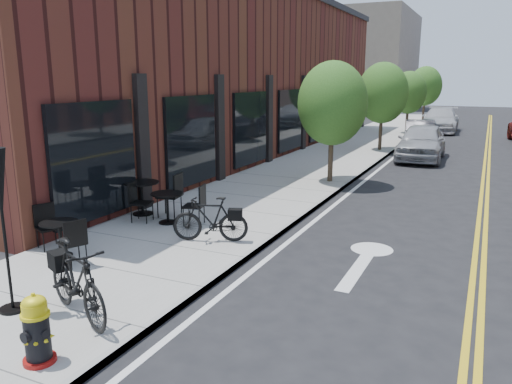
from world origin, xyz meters
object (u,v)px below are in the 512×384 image
Objects in this scene: fire_hydrant at (37,330)px; bistro_set_c at (142,193)px; patio_umbrella at (0,196)px; bicycle_right at (76,281)px; bistro_set_a at (60,234)px; parked_car_c at (440,120)px; bicycle_left at (210,219)px; parked_car_a at (422,142)px; parked_car_b at (420,133)px; bistro_set_b at (167,203)px.

bistro_set_c is at bearing 121.59° from fire_hydrant.
bicycle_right is at bearing 12.33° from patio_umbrella.
parked_car_c is (4.23, 27.49, 0.20)m from bistro_set_a.
fire_hydrant is 0.37× the size of patio_umbrella.
parked_car_c is at bearing 155.03° from bicycle_left.
bistro_set_a is at bearing 136.74° from fire_hydrant.
parked_car_a is 1.13× the size of parked_car_b.
bistro_set_c is at bearing 146.67° from bistro_set_b.
bistro_set_c is (-1.00, 0.37, 0.07)m from bistro_set_b.
parked_car_c reaches higher than bistro_set_c.
bicycle_left is 0.77× the size of bistro_set_c.
patio_umbrella reaches higher than bistro_set_c.
fire_hydrant is 2.09m from patio_umbrella.
bistro_set_b is at bearing 96.46° from patio_umbrella.
bistro_set_a is at bearing -114.58° from bistro_set_b.
parked_car_b is (1.44, 22.57, 0.12)m from fire_hydrant.
patio_umbrella is at bearing 154.95° from fire_hydrant.
patio_umbrella is at bearing -82.91° from bistro_set_c.
bicycle_right reaches higher than bistro_set_b.
parked_car_a reaches higher than bicycle_right.
fire_hydrant is 1.13m from bicycle_right.
bistro_set_c is (-0.45, 3.05, 0.09)m from bistro_set_a.
bicycle_right is at bearing -99.37° from parked_car_a.
patio_umbrella is 0.45× the size of parked_car_c.
fire_hydrant is 0.56× the size of bicycle_left.
parked_car_a is (3.50, 17.38, -1.05)m from patio_umbrella.
fire_hydrant is 0.22× the size of parked_car_b.
bistro_set_c is at bearing 106.93° from patio_umbrella.
bicycle_left is 17.92m from parked_car_b.
parked_car_c is (4.68, 24.44, 0.11)m from bistro_set_c.
fire_hydrant is at bearing -23.78° from bistro_set_a.
bistro_set_a is at bearing -99.75° from parked_car_c.
bicycle_left is at bearing -95.79° from parked_car_c.
parked_car_b is at bearing 18.74° from bicycle_right.
bistro_set_b is (-1.55, 0.72, -0.00)m from bicycle_left.
parked_car_a reaches higher than bistro_set_c.
parked_car_c is (-0.34, 12.07, 0.00)m from parked_car_a.
patio_umbrella is (-1.44, 0.82, 1.28)m from fire_hydrant.
parked_car_a is at bearing 97.62° from bistro_set_a.
bicycle_right is 1.03× the size of bistro_set_b.
bicycle_right is 0.41× the size of parked_car_a.
bicycle_right is 5.43m from bistro_set_c.
bicycle_left is 0.66× the size of patio_umbrella.
bistro_set_b is 0.39× the size of parked_car_a.
parked_car_b reaches higher than bistro_set_c.
bicycle_left is at bearing 23.90° from bicycle_right.
fire_hydrant is at bearing -83.27° from bistro_set_b.
patio_umbrella reaches higher than parked_car_a.
parked_car_b reaches higher than bistro_set_b.
bistro_set_c is at bearing -133.33° from bicycle_left.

